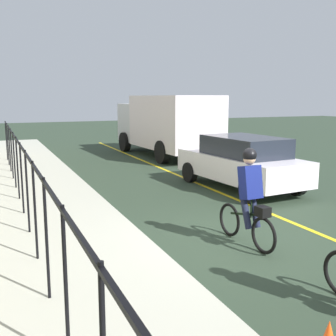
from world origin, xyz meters
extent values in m
plane|color=#2A3A2B|center=(0.00, 0.00, 0.00)|extent=(80.00, 80.00, 0.00)
cube|color=yellow|center=(0.00, -1.60, 0.00)|extent=(36.00, 0.12, 0.01)
cube|color=#B3B4A3|center=(0.00, 3.40, 0.07)|extent=(40.00, 3.20, 0.15)
cylinder|color=black|center=(-2.60, 3.80, 0.95)|extent=(0.04, 0.04, 1.60)
cylinder|color=black|center=(-1.16, 3.80, 0.95)|extent=(0.04, 0.04, 1.60)
cylinder|color=black|center=(0.28, 3.80, 0.95)|extent=(0.04, 0.04, 1.60)
cylinder|color=black|center=(1.72, 3.80, 0.95)|extent=(0.04, 0.04, 1.60)
cylinder|color=black|center=(3.16, 3.80, 0.95)|extent=(0.04, 0.04, 1.60)
cylinder|color=black|center=(4.60, 3.80, 0.95)|extent=(0.04, 0.04, 1.60)
cylinder|color=black|center=(6.04, 3.80, 0.95)|extent=(0.04, 0.04, 1.60)
cylinder|color=black|center=(7.48, 3.80, 0.95)|extent=(0.04, 0.04, 1.60)
cylinder|color=black|center=(8.92, 3.80, 0.95)|extent=(0.04, 0.04, 1.60)
cylinder|color=black|center=(10.36, 3.80, 0.95)|extent=(0.04, 0.04, 1.60)
cylinder|color=black|center=(11.80, 3.80, 0.95)|extent=(0.04, 0.04, 1.60)
cube|color=black|center=(1.00, 3.80, 1.70)|extent=(21.59, 0.04, 0.04)
torus|color=black|center=(0.39, 0.13, 0.33)|extent=(0.66, 0.09, 0.66)
torus|color=black|center=(-0.66, 0.08, 0.33)|extent=(0.66, 0.09, 0.66)
cube|color=black|center=(-0.14, 0.10, 0.58)|extent=(0.93, 0.09, 0.24)
cylinder|color=black|center=(-0.29, 0.10, 0.73)|extent=(0.03, 0.03, 0.35)
cube|color=navy|center=(-0.24, 0.10, 1.21)|extent=(0.36, 0.38, 0.63)
sphere|color=tan|center=(-0.19, 0.10, 1.62)|extent=(0.22, 0.22, 0.22)
sphere|color=black|center=(-0.19, 0.10, 1.70)|extent=(0.26, 0.26, 0.26)
cylinder|color=#191E38|center=(-0.26, 0.20, 0.68)|extent=(0.34, 0.14, 0.65)
cylinder|color=#191E38|center=(-0.25, 0.00, 0.68)|extent=(0.34, 0.14, 0.65)
cube|color=black|center=(-0.61, 0.08, 0.75)|extent=(0.25, 0.21, 0.18)
cube|color=white|center=(4.00, -2.44, 0.67)|extent=(4.53, 2.15, 0.70)
cube|color=#1E232D|center=(3.80, -2.46, 1.30)|extent=(2.58, 1.78, 0.56)
cylinder|color=black|center=(5.42, -1.47, 0.32)|extent=(0.66, 0.27, 0.64)
cylinder|color=black|center=(5.56, -3.17, 0.32)|extent=(0.66, 0.27, 0.64)
cylinder|color=black|center=(2.44, -1.72, 0.32)|extent=(0.66, 0.27, 0.64)
cylinder|color=black|center=(2.58, -3.41, 0.32)|extent=(0.66, 0.27, 0.64)
cube|color=silver|center=(10.33, -3.13, 1.63)|extent=(4.89, 2.67, 2.30)
cube|color=silver|center=(13.75, -2.93, 1.43)|extent=(1.95, 2.31, 1.90)
cylinder|color=black|center=(13.54, -1.82, 0.48)|extent=(0.98, 0.36, 0.96)
cylinder|color=black|center=(13.67, -4.05, 0.48)|extent=(0.98, 0.36, 0.96)
cylinder|color=black|center=(9.21, -2.07, 0.48)|extent=(0.98, 0.36, 0.96)
cylinder|color=black|center=(9.34, -4.31, 0.48)|extent=(0.98, 0.36, 0.96)
camera|label=1|loc=(-6.37, 4.36, 2.73)|focal=44.18mm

